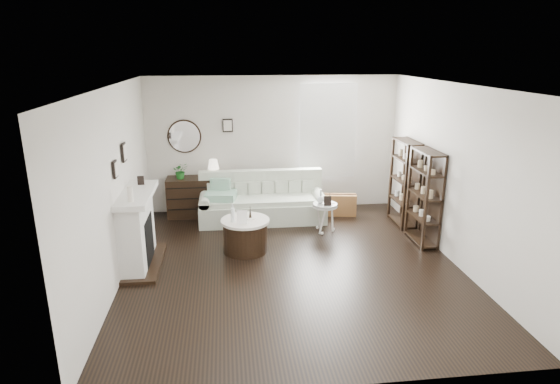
{
  "coord_description": "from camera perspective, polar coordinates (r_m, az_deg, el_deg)",
  "views": [
    {
      "loc": [
        -0.95,
        -6.49,
        3.16
      ],
      "look_at": [
        -0.09,
        0.8,
        0.93
      ],
      "focal_mm": 30.0,
      "sensor_mm": 36.0,
      "label": 1
    }
  ],
  "objects": [
    {
      "name": "fireplace",
      "position": [
        7.4,
        -16.95,
        -4.63
      ],
      "size": [
        0.5,
        1.4,
        1.84
      ],
      "color": "silver",
      "rests_on": "ground"
    },
    {
      "name": "dresser",
      "position": [
        9.39,
        -10.04,
        -0.55
      ],
      "size": [
        1.16,
        0.5,
        0.78
      ],
      "color": "black",
      "rests_on": "ground"
    },
    {
      "name": "shelf_unit_near",
      "position": [
        8.2,
        17.18,
        -0.6
      ],
      "size": [
        0.3,
        0.8,
        1.6
      ],
      "color": "black",
      "rests_on": "ground"
    },
    {
      "name": "quilt",
      "position": [
        8.84,
        -7.23,
        -0.45
      ],
      "size": [
        0.62,
        0.55,
        0.14
      ],
      "primitive_type": "cube",
      "rotation": [
        0.0,
        0.0,
        -0.19
      ],
      "color": "#22805F",
      "rests_on": "sofa"
    },
    {
      "name": "potted_plant",
      "position": [
        9.22,
        -12.03,
        2.53
      ],
      "size": [
        0.33,
        0.3,
        0.31
      ],
      "primitive_type": "imported",
      "rotation": [
        0.0,
        0.0,
        0.23
      ],
      "color": "#1B611E",
      "rests_on": "dresser"
    },
    {
      "name": "card_frame_ped",
      "position": [
        8.27,
        5.82,
        -1.08
      ],
      "size": [
        0.13,
        0.05,
        0.17
      ],
      "primitive_type": "cube",
      "rotation": [
        -0.21,
        0.0,
        0.01
      ],
      "color": "black",
      "rests_on": "pedestal_table"
    },
    {
      "name": "drum_table",
      "position": [
        7.67,
        -4.23,
        -5.26
      ],
      "size": [
        0.79,
        0.79,
        0.55
      ],
      "rotation": [
        0.0,
        0.0,
        0.2
      ],
      "color": "black",
      "rests_on": "ground"
    },
    {
      "name": "eiffel_drum",
      "position": [
        7.59,
        -3.65,
        -2.57
      ],
      "size": [
        0.13,
        0.13,
        0.18
      ],
      "primitive_type": null,
      "rotation": [
        0.0,
        0.0,
        0.34
      ],
      "color": "black",
      "rests_on": "drum_table"
    },
    {
      "name": "shelf_unit_far",
      "position": [
        9.0,
        14.93,
        1.1
      ],
      "size": [
        0.3,
        0.8,
        1.6
      ],
      "color": "black",
      "rests_on": "ground"
    },
    {
      "name": "bottle_drum",
      "position": [
        7.43,
        -5.79,
        -2.61
      ],
      "size": [
        0.07,
        0.07,
        0.29
      ],
      "primitive_type": "cylinder",
      "color": "silver",
      "rests_on": "drum_table"
    },
    {
      "name": "pedestal_table",
      "position": [
        8.41,
        5.5,
        -1.7
      ],
      "size": [
        0.44,
        0.44,
        0.54
      ],
      "rotation": [
        0.0,
        0.0,
        -0.43
      ],
      "color": "silver",
      "rests_on": "ground"
    },
    {
      "name": "eiffel_ped",
      "position": [
        8.42,
        6.06,
        -0.78
      ],
      "size": [
        0.12,
        0.12,
        0.17
      ],
      "primitive_type": null,
      "rotation": [
        0.0,
        0.0,
        0.34
      ],
      "color": "black",
      "rests_on": "pedestal_table"
    },
    {
      "name": "suitcase",
      "position": [
        9.38,
        7.3,
        -1.56
      ],
      "size": [
        0.67,
        0.32,
        0.43
      ],
      "primitive_type": "cube",
      "rotation": [
        0.0,
        0.0,
        -0.17
      ],
      "color": "brown",
      "rests_on": "ground"
    },
    {
      "name": "table_lamp",
      "position": [
        9.23,
        -8.11,
        2.86
      ],
      "size": [
        0.29,
        0.29,
        0.35
      ],
      "primitive_type": null,
      "rotation": [
        0.0,
        0.0,
        -0.44
      ],
      "color": "white",
      "rests_on": "dresser"
    },
    {
      "name": "room",
      "position": [
        9.47,
        3.63,
        7.34
      ],
      "size": [
        5.5,
        5.5,
        5.5
      ],
      "color": "black",
      "rests_on": "ground"
    },
    {
      "name": "card_frame_drum",
      "position": [
        7.35,
        -4.65,
        -3.11
      ],
      "size": [
        0.17,
        0.08,
        0.22
      ],
      "primitive_type": "cube",
      "rotation": [
        -0.21,
        0.0,
        -0.11
      ],
      "color": "white",
      "rests_on": "drum_table"
    },
    {
      "name": "sofa",
      "position": [
        9.05,
        -2.21,
        -1.51
      ],
      "size": [
        2.4,
        0.83,
        0.93
      ],
      "color": "#A7AF9C",
      "rests_on": "ground"
    },
    {
      "name": "flask_ped",
      "position": [
        8.36,
        4.99,
        -0.53
      ],
      "size": [
        0.14,
        0.14,
        0.26
      ],
      "primitive_type": null,
      "color": "silver",
      "rests_on": "pedestal_table"
    }
  ]
}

